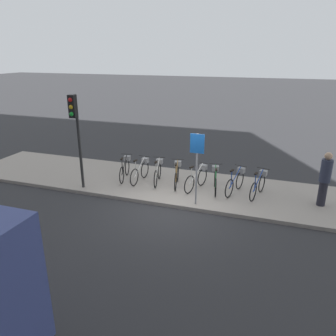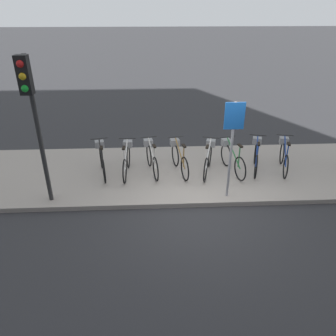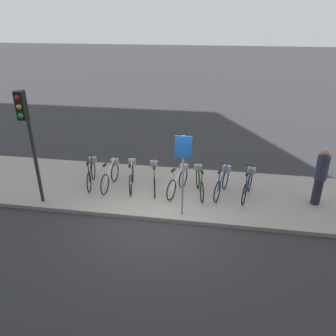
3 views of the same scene
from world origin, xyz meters
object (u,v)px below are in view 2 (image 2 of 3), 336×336
(parked_bicycle_6, at_px, (256,155))
(parked_bicycle_3, at_px, (179,157))
(parked_bicycle_4, at_px, (208,158))
(parked_bicycle_7, at_px, (284,155))
(parked_bicycle_0, at_px, (102,159))
(parked_bicycle_5, at_px, (231,157))
(parked_bicycle_1, at_px, (127,159))
(parked_bicycle_2, at_px, (151,157))
(sign_post, at_px, (233,135))
(traffic_light, at_px, (31,102))

(parked_bicycle_6, bearing_deg, parked_bicycle_3, -179.56)
(parked_bicycle_4, xyz_separation_m, parked_bicycle_7, (2.11, 0.07, 0.00))
(parked_bicycle_0, xyz_separation_m, parked_bicycle_4, (2.88, -0.08, 0.00))
(parked_bicycle_5, relative_size, parked_bicycle_6, 1.01)
(parked_bicycle_1, distance_m, parked_bicycle_3, 1.41)
(parked_bicycle_3, bearing_deg, parked_bicycle_5, -2.69)
(parked_bicycle_1, height_order, parked_bicycle_2, same)
(parked_bicycle_3, bearing_deg, parked_bicycle_6, 0.44)
(parked_bicycle_3, bearing_deg, sign_post, -52.27)
(parked_bicycle_6, bearing_deg, sign_post, -127.85)
(parked_bicycle_3, relative_size, sign_post, 0.65)
(parked_bicycle_4, bearing_deg, parked_bicycle_5, 2.26)
(parked_bicycle_1, xyz_separation_m, parked_bicycle_7, (4.33, 0.03, 0.00))
(parked_bicycle_1, bearing_deg, sign_post, -28.13)
(parked_bicycle_7, bearing_deg, parked_bicycle_0, 179.97)
(parked_bicycle_0, xyz_separation_m, parked_bicycle_5, (3.52, -0.05, 0.00))
(parked_bicycle_1, bearing_deg, parked_bicycle_6, 1.06)
(parked_bicycle_7, distance_m, traffic_light, 6.52)
(parked_bicycle_5, distance_m, traffic_light, 5.17)
(parked_bicycle_0, height_order, parked_bicycle_5, same)
(parked_bicycle_3, bearing_deg, parked_bicycle_4, -6.63)
(parked_bicycle_0, xyz_separation_m, parked_bicycle_2, (1.34, 0.04, 0.00))
(parked_bicycle_7, distance_m, sign_post, 2.57)
(parked_bicycle_1, bearing_deg, traffic_light, -141.53)
(parked_bicycle_3, bearing_deg, parked_bicycle_0, -179.55)
(parked_bicycle_4, bearing_deg, sign_post, -78.28)
(parked_bicycle_0, distance_m, parked_bicycle_2, 1.34)
(parked_bicycle_2, distance_m, parked_bicycle_5, 2.19)
(parked_bicycle_1, distance_m, sign_post, 3.04)
(parked_bicycle_2, height_order, traffic_light, traffic_light)
(sign_post, bearing_deg, parked_bicycle_7, 36.23)
(sign_post, bearing_deg, parked_bicycle_4, 101.72)
(traffic_light, bearing_deg, parked_bicycle_5, 16.52)
(parked_bicycle_0, bearing_deg, parked_bicycle_7, -0.03)
(parked_bicycle_3, bearing_deg, parked_bicycle_7, -0.37)
(parked_bicycle_1, distance_m, parked_bicycle_6, 3.56)
(parked_bicycle_0, relative_size, parked_bicycle_1, 0.98)
(parked_bicycle_6, relative_size, parked_bicycle_7, 0.99)
(parked_bicycle_4, xyz_separation_m, traffic_light, (-3.94, -1.33, 1.97))
(parked_bicycle_4, bearing_deg, parked_bicycle_1, 178.88)
(parked_bicycle_1, distance_m, parked_bicycle_2, 0.67)
(parked_bicycle_2, relative_size, parked_bicycle_5, 1.00)
(traffic_light, xyz_separation_m, sign_post, (4.21, 0.05, -0.81))
(parked_bicycle_2, bearing_deg, traffic_light, -148.80)
(parked_bicycle_4, height_order, parked_bicycle_7, same)
(parked_bicycle_0, relative_size, parked_bicycle_4, 1.02)
(parked_bicycle_3, height_order, sign_post, sign_post)
(parked_bicycle_4, height_order, sign_post, sign_post)
(parked_bicycle_1, relative_size, parked_bicycle_4, 1.04)
(sign_post, bearing_deg, parked_bicycle_6, 52.15)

